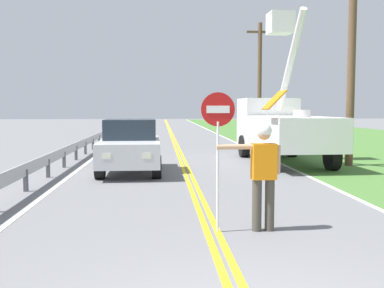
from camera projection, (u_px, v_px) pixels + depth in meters
name	position (u px, v px, depth m)	size (l,w,h in m)	color
centerline_yellow_left	(175.00, 148.00, 23.84)	(0.11, 110.00, 0.01)	yellow
centerline_yellow_right	(179.00, 147.00, 23.86)	(0.11, 110.00, 0.01)	yellow
edge_line_right	(246.00, 147.00, 24.10)	(0.12, 110.00, 0.01)	silver
edge_line_left	(107.00, 148.00, 23.60)	(0.12, 110.00, 0.01)	silver
flagger_worker	(263.00, 169.00, 7.70)	(1.09, 0.25, 1.83)	#474238
stop_sign_paddle	(218.00, 130.00, 7.57)	(0.56, 0.04, 2.33)	silver
utility_bucket_truck	(280.00, 125.00, 17.55)	(2.67, 6.87, 5.68)	white
oncoming_sedan_nearest	(130.00, 147.00, 14.70)	(1.99, 4.14, 1.70)	silver
utility_pole_near	(352.00, 41.00, 16.10)	(1.80, 0.28, 8.44)	brown
utility_pole_mid	(260.00, 78.00, 30.74)	(1.80, 0.28, 7.68)	brown
guardrail_left_shoulder	(81.00, 145.00, 19.32)	(0.10, 32.00, 0.71)	#9EA0A3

